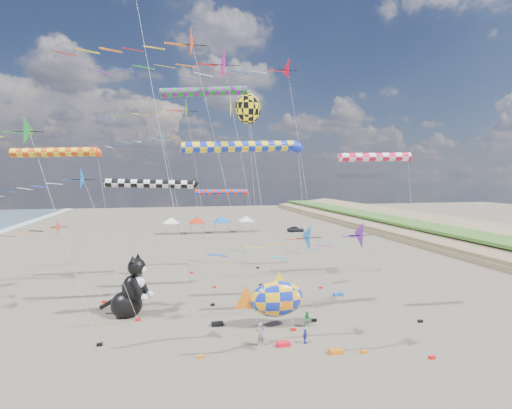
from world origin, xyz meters
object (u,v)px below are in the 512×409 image
at_px(parked_car, 296,229).
at_px(cat_inflatable, 130,285).
at_px(person_adult, 261,335).
at_px(child_green, 307,319).
at_px(fish_inflatable, 276,299).
at_px(child_blue, 305,336).

bearing_deg(parked_car, cat_inflatable, 147.01).
xyz_separation_m(person_adult, child_green, (4.19, 2.51, -0.18)).
xyz_separation_m(person_adult, parked_car, (19.53, 51.90, -0.19)).
bearing_deg(cat_inflatable, fish_inflatable, -0.56).
bearing_deg(parked_car, child_green, 162.86).
relative_size(child_green, child_blue, 1.22).
distance_m(cat_inflatable, fish_inflatable, 12.07).
xyz_separation_m(cat_inflatable, fish_inflatable, (11.03, -4.88, -0.40)).
bearing_deg(person_adult, fish_inflatable, 50.88).
bearing_deg(fish_inflatable, parked_car, 70.14).
height_order(cat_inflatable, child_green, cat_inflatable).
relative_size(person_adult, parked_car, 0.45).
height_order(cat_inflatable, person_adult, cat_inflatable).
bearing_deg(person_adult, cat_inflatable, 131.70).
height_order(child_green, child_blue, child_green).
relative_size(fish_inflatable, child_green, 4.56).
bearing_deg(child_green, cat_inflatable, 176.76).
relative_size(cat_inflatable, fish_inflatable, 0.95).
bearing_deg(parked_car, child_blue, 162.55).
distance_m(child_blue, parked_car, 54.69).
bearing_deg(fish_inflatable, child_green, -13.06).
distance_m(person_adult, parked_car, 55.45).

